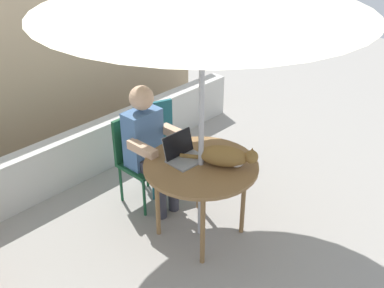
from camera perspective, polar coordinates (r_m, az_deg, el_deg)
name	(u,v)px	position (r m, az deg, el deg)	size (l,w,h in m)	color
ground_plane	(200,232)	(4.18, 1.02, -10.96)	(14.00, 14.00, 0.00)	gray
fence_back	(44,73)	(5.38, -18.02, 8.47)	(4.57, 0.08, 1.82)	tan
planter_wall_low	(94,148)	(5.01, -12.13, -0.52)	(4.11, 0.20, 0.53)	beige
patio_table	(201,171)	(3.79, 1.10, -3.35)	(0.95, 0.95, 0.72)	olive
chair_occupied	(138,153)	(4.36, -6.73, -1.09)	(0.40, 0.40, 0.87)	#194C2D
chair_empty	(158,139)	(4.57, -4.28, 0.57)	(0.51, 0.51, 0.87)	#1E606B
person_seated	(148,143)	(4.18, -5.46, 0.18)	(0.48, 0.48, 1.21)	#4C72A5
laptop	(182,152)	(3.80, -1.21, -0.98)	(0.31, 0.26, 0.21)	gray
cat	(226,156)	(3.71, 4.31, -1.55)	(0.37, 0.59, 0.17)	olive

